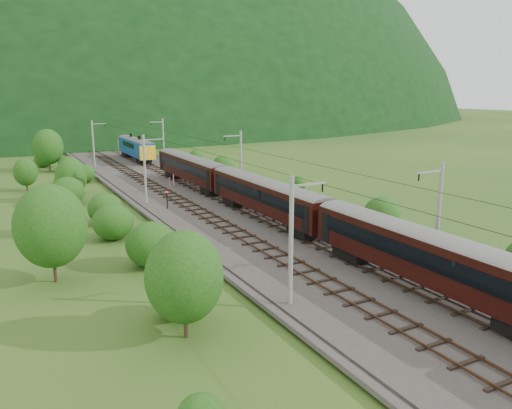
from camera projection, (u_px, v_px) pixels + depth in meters
name	position (u px, v px, depth m)	size (l,w,h in m)	color
ground	(368.00, 289.00, 33.84)	(600.00, 600.00, 0.00)	#294E18
railbed	(290.00, 247.00, 42.42)	(14.00, 220.00, 0.30)	#38332D
track_left	(266.00, 249.00, 41.28)	(2.40, 220.00, 0.27)	brown
track_right	(314.00, 241.00, 43.47)	(2.40, 220.00, 0.27)	brown
catenary_left	(145.00, 168.00, 57.61)	(2.54, 192.28, 8.00)	gray
catenary_right	(240.00, 161.00, 63.20)	(2.54, 192.28, 8.00)	gray
overhead_wires	(291.00, 167.00, 40.87)	(4.83, 198.00, 0.03)	black
mountain_main	(36.00, 117.00, 257.83)	(504.00, 360.00, 244.00)	black
train	(330.00, 214.00, 40.86)	(2.78, 133.35, 4.83)	black
hazard_post_near	(170.00, 182.00, 68.08)	(0.14, 0.14, 1.34)	red
hazard_post_far	(174.00, 180.00, 68.83)	(0.17, 0.17, 1.64)	red
signal	(167.00, 198.00, 55.56)	(0.22, 0.22, 1.99)	black
vegetation_left	(100.00, 221.00, 41.62)	(12.57, 147.08, 7.06)	#1B4A13
vegetation_right	(362.00, 209.00, 50.73)	(7.37, 107.22, 3.15)	#1B4A13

